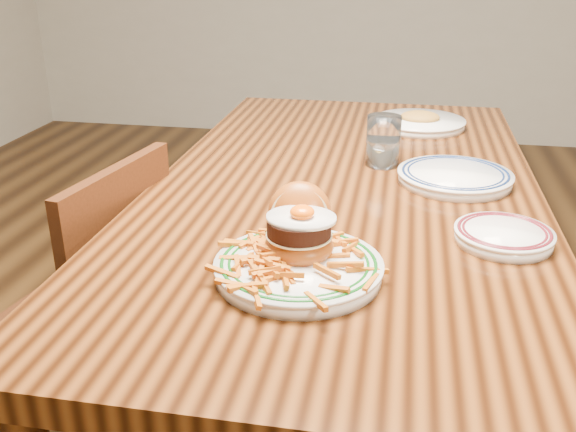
% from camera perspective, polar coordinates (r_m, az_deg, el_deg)
% --- Properties ---
extents(table, '(0.85, 1.60, 0.75)m').
position_cam_1_polar(table, '(1.48, 4.98, -0.26)').
color(table, black).
rests_on(table, floor).
extents(chair_left, '(0.44, 0.44, 0.83)m').
position_cam_1_polar(chair_left, '(1.57, -17.16, -8.83)').
color(chair_left, '#411E0D').
rests_on(chair_left, floor).
extents(main_plate, '(0.27, 0.29, 0.13)m').
position_cam_1_polar(main_plate, '(1.04, 0.96, -3.23)').
color(main_plate, white).
rests_on(main_plate, table).
extents(side_plate, '(0.18, 0.18, 0.03)m').
position_cam_1_polar(side_plate, '(1.21, 18.63, -1.59)').
color(side_plate, white).
rests_on(side_plate, table).
extents(rear_plate, '(0.25, 0.25, 0.03)m').
position_cam_1_polar(rear_plate, '(1.48, 14.61, 3.46)').
color(rear_plate, white).
rests_on(rear_plate, table).
extents(water_glass, '(0.08, 0.08, 0.12)m').
position_cam_1_polar(water_glass, '(1.56, 8.45, 6.37)').
color(water_glass, white).
rests_on(water_glass, table).
extents(far_plate, '(0.26, 0.26, 0.05)m').
position_cam_1_polar(far_plate, '(1.92, 11.62, 8.19)').
color(far_plate, white).
rests_on(far_plate, table).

